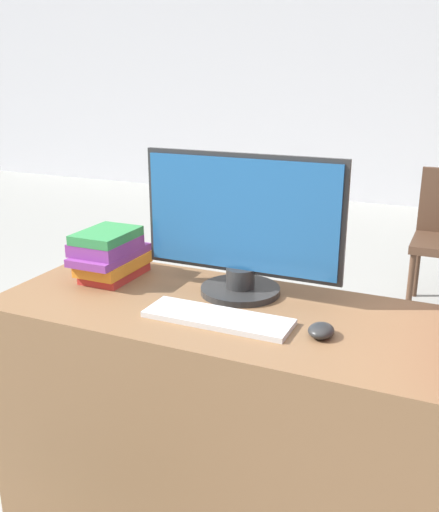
{
  "coord_description": "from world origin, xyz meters",
  "views": [
    {
      "loc": [
        0.62,
        -1.13,
        1.43
      ],
      "look_at": [
        -0.0,
        0.26,
        0.94
      ],
      "focal_mm": 40.0,
      "sensor_mm": 36.0,
      "label": 1
    }
  ],
  "objects_px": {
    "keyboard": "(218,318)",
    "mouse": "(321,331)",
    "monitor": "(241,228)",
    "book_stack": "(110,254)"
  },
  "relations": [
    {
      "from": "keyboard",
      "to": "mouse",
      "type": "height_order",
      "value": "mouse"
    },
    {
      "from": "monitor",
      "to": "keyboard",
      "type": "height_order",
      "value": "monitor"
    },
    {
      "from": "keyboard",
      "to": "mouse",
      "type": "relative_size",
      "value": 5.02
    },
    {
      "from": "monitor",
      "to": "keyboard",
      "type": "bearing_deg",
      "value": -84.35
    },
    {
      "from": "mouse",
      "to": "book_stack",
      "type": "xyz_separation_m",
      "value": [
        -0.76,
        0.15,
        0.07
      ]
    },
    {
      "from": "monitor",
      "to": "mouse",
      "type": "bearing_deg",
      "value": -33.31
    },
    {
      "from": "keyboard",
      "to": "book_stack",
      "type": "bearing_deg",
      "value": 159.88
    },
    {
      "from": "book_stack",
      "to": "mouse",
      "type": "bearing_deg",
      "value": -11.49
    },
    {
      "from": "monitor",
      "to": "book_stack",
      "type": "xyz_separation_m",
      "value": [
        -0.45,
        -0.05,
        -0.13
      ]
    },
    {
      "from": "monitor",
      "to": "keyboard",
      "type": "xyz_separation_m",
      "value": [
        0.02,
        -0.22,
        -0.2
      ]
    }
  ]
}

